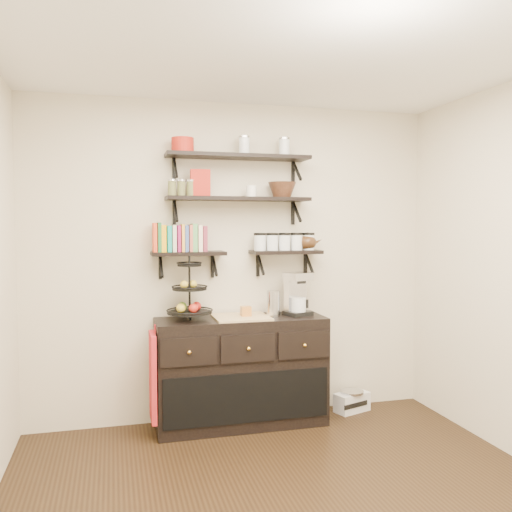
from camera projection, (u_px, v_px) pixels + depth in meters
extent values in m
cube|color=white|center=(306.00, 33.00, 2.90)|extent=(3.50, 3.50, 0.02)
cube|color=beige|center=(235.00, 262.00, 4.67)|extent=(3.50, 0.02, 2.70)
cube|color=black|center=(238.00, 157.00, 4.49)|extent=(1.20, 0.27, 0.03)
cube|color=black|center=(174.00, 170.00, 4.48)|extent=(0.02, 0.03, 0.20)
cube|color=black|center=(293.00, 173.00, 4.74)|extent=(0.02, 0.03, 0.20)
cube|color=black|center=(238.00, 199.00, 4.51)|extent=(1.20, 0.27, 0.03)
cube|color=black|center=(174.00, 213.00, 4.50)|extent=(0.02, 0.03, 0.20)
cube|color=black|center=(293.00, 213.00, 4.76)|extent=(0.02, 0.03, 0.20)
cube|color=black|center=(188.00, 253.00, 4.44)|extent=(0.60, 0.25, 0.03)
cube|color=black|center=(160.00, 267.00, 4.49)|extent=(0.02, 0.03, 0.20)
cube|color=black|center=(212.00, 266.00, 4.61)|extent=(0.03, 0.03, 0.20)
cube|color=black|center=(286.00, 252.00, 4.65)|extent=(0.60, 0.25, 0.03)
cube|color=black|center=(258.00, 265.00, 4.71)|extent=(0.03, 0.03, 0.20)
cube|color=black|center=(305.00, 264.00, 4.82)|extent=(0.02, 0.03, 0.20)
cube|color=red|center=(156.00, 240.00, 4.37)|extent=(0.02, 0.15, 0.20)
cube|color=#1E622E|center=(160.00, 237.00, 4.38)|extent=(0.03, 0.15, 0.24)
cube|color=#E5A209|center=(165.00, 239.00, 4.39)|extent=(0.04, 0.15, 0.21)
cube|color=#11958A|center=(170.00, 236.00, 4.39)|extent=(0.03, 0.15, 0.25)
cube|color=beige|center=(174.00, 238.00, 4.40)|extent=(0.03, 0.15, 0.22)
cube|color=#951757|center=(179.00, 236.00, 4.41)|extent=(0.04, 0.15, 0.26)
cube|color=gold|center=(183.00, 238.00, 4.42)|extent=(0.03, 0.15, 0.23)
cube|color=#395097|center=(188.00, 239.00, 4.43)|extent=(0.03, 0.15, 0.20)
cube|color=#BD5343|center=(193.00, 237.00, 4.44)|extent=(0.04, 0.15, 0.24)
cube|color=#549A54|center=(198.00, 239.00, 4.45)|extent=(0.03, 0.15, 0.21)
cube|color=beige|center=(202.00, 236.00, 4.46)|extent=(0.03, 0.15, 0.25)
cube|color=maroon|center=(206.00, 238.00, 4.47)|extent=(0.02, 0.15, 0.22)
cylinder|color=silver|center=(260.00, 243.00, 4.59)|extent=(0.10, 0.10, 0.13)
cylinder|color=silver|center=(272.00, 243.00, 4.62)|extent=(0.10, 0.10, 0.13)
cylinder|color=silver|center=(285.00, 243.00, 4.65)|extent=(0.10, 0.10, 0.13)
cylinder|color=silver|center=(297.00, 243.00, 4.68)|extent=(0.10, 0.10, 0.13)
cylinder|color=silver|center=(309.00, 242.00, 4.71)|extent=(0.10, 0.10, 0.13)
cube|color=black|center=(241.00, 372.00, 4.50)|extent=(1.40, 0.45, 0.90)
cube|color=tan|center=(241.00, 317.00, 4.47)|extent=(0.45, 0.41, 0.02)
sphere|color=gold|center=(189.00, 352.00, 4.12)|extent=(0.04, 0.04, 0.04)
sphere|color=gold|center=(249.00, 349.00, 4.24)|extent=(0.04, 0.04, 0.04)
sphere|color=gold|center=(305.00, 345.00, 4.35)|extent=(0.04, 0.04, 0.04)
cylinder|color=black|center=(190.00, 288.00, 4.34)|extent=(0.02, 0.02, 0.53)
cylinder|color=black|center=(190.00, 312.00, 4.36)|extent=(0.36, 0.36, 0.01)
cylinder|color=black|center=(190.00, 289.00, 4.35)|extent=(0.28, 0.28, 0.02)
cylinder|color=black|center=(189.00, 265.00, 4.33)|extent=(0.19, 0.19, 0.02)
sphere|color=#B21914|center=(197.00, 306.00, 4.41)|extent=(0.07, 0.07, 0.07)
sphere|color=gold|center=(184.00, 284.00, 4.33)|extent=(0.06, 0.06, 0.06)
cube|color=#B16B29|center=(246.00, 311.00, 4.48)|extent=(0.08, 0.08, 0.08)
cube|color=black|center=(298.00, 313.00, 4.60)|extent=(0.25, 0.24, 0.04)
cube|color=silver|center=(295.00, 294.00, 4.65)|extent=(0.21, 0.14, 0.31)
cube|color=silver|center=(298.00, 276.00, 4.58)|extent=(0.25, 0.24, 0.06)
cylinder|color=silver|center=(299.00, 305.00, 4.57)|extent=(0.16, 0.16, 0.12)
cylinder|color=silver|center=(273.00, 304.00, 4.51)|extent=(0.11, 0.11, 0.22)
cube|color=maroon|center=(153.00, 377.00, 4.21)|extent=(0.04, 0.29, 0.68)
cube|color=silver|center=(352.00, 402.00, 4.84)|extent=(0.35, 0.25, 0.17)
cylinder|color=silver|center=(352.00, 392.00, 4.84)|extent=(0.27, 0.27, 0.02)
cube|color=black|center=(356.00, 405.00, 4.76)|extent=(0.26, 0.10, 0.04)
cube|color=#A41E12|center=(200.00, 183.00, 4.42)|extent=(0.16, 0.07, 0.22)
cylinder|color=white|center=(251.00, 191.00, 4.53)|extent=(0.09, 0.09, 0.10)
cylinder|color=#A41E12|center=(183.00, 145.00, 4.36)|extent=(0.18, 0.18, 0.12)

